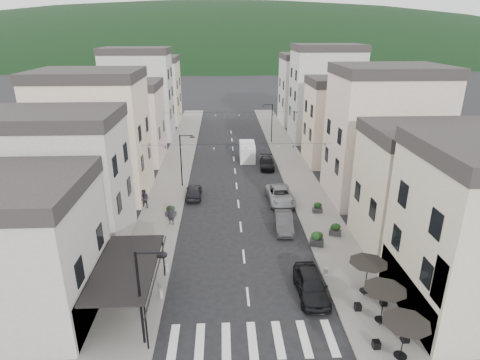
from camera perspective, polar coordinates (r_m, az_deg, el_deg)
The scene contains 26 objects.
sidewalk_left at distance 51.26m, azimuth -9.16°, elevation 1.57°, with size 4.00×76.00×0.12m, color slate.
sidewalk_right at distance 51.71m, azimuth 7.59°, elevation 1.83°, with size 4.00×76.00×0.12m, color slate.
hill_backdrop at distance 316.55m, azimuth -2.46°, elevation 17.76°, with size 640.00×360.00×70.00m, color black.
boutique_awning at distance 25.75m, azimuth -15.35°, elevation -11.91°, with size 3.77×7.50×3.28m.
buildings_row_left at distance 56.40m, azimuth -16.07°, elevation 9.18°, with size 10.20×54.16×14.00m.
buildings_row_right at distance 56.06m, azimuth 14.25°, elevation 9.49°, with size 10.20×54.16×14.50m.
cafe_terrace at distance 25.48m, azimuth 19.86°, elevation -14.93°, with size 2.50×8.10×2.53m.
streetlamp_left_near at distance 22.71m, azimuth -13.45°, elevation -14.83°, with size 1.70×0.56×6.00m.
streetlamp_left_far at distance 44.28m, azimuth -8.07°, elevation 3.50°, with size 1.70×0.56×6.00m.
streetlamp_right_far at distance 61.94m, azimuth 4.31°, elevation 8.62°, with size 1.70×0.56×6.00m.
bollards at distance 27.11m, azimuth 1.20°, elevation -16.15°, with size 11.66×10.26×0.60m.
bunting_near at distance 39.71m, azimuth -0.30°, elevation 4.63°, with size 19.00×0.28×0.62m.
bunting_far at distance 55.25m, azimuth -0.99°, elevation 9.25°, with size 19.00×0.28×0.62m.
parked_car_a at distance 27.84m, azimuth 10.10°, elevation -14.43°, with size 1.90×4.72×1.61m, color black.
parked_car_b at distance 35.70m, azimuth 6.26°, elevation -5.97°, with size 1.49×4.29×1.41m, color #2D2E30.
parked_car_c at distance 41.06m, azimuth 5.74°, elevation -2.18°, with size 2.50×5.43×1.51m, color gray.
parked_car_d at distance 51.06m, azimuth 3.86°, elevation 2.40°, with size 1.78×4.38×1.27m, color black.
parked_car_e at distance 42.26m, azimuth -6.58°, elevation -1.64°, with size 1.60×3.98×1.36m, color black.
delivery_van at distance 54.28m, azimuth 1.01°, elevation 4.18°, with size 2.08×5.09×2.42m.
pedestrian_a at distance 36.59m, azimuth -9.77°, elevation -4.94°, with size 0.65×0.43×1.78m, color black.
pedestrian_b at distance 40.29m, azimuth -13.38°, elevation -2.65°, with size 0.92×0.72×1.90m, color #29212D.
planter_la at distance 31.13m, azimuth -13.91°, elevation -10.77°, with size 1.19×0.76×1.26m.
planter_lb at distance 38.28m, azimuth -9.83°, elevation -4.35°, with size 1.07×0.78×1.07m.
planter_ra at distance 35.30m, azimuth 13.42°, elevation -6.87°, with size 1.12×0.88×1.11m.
planter_rb at distance 33.39m, azimuth 10.87°, elevation -8.21°, with size 1.25×0.90×1.26m.
planter_rc at distance 39.16m, azimuth 10.98°, elevation -3.88°, with size 0.92×0.51×1.03m.
Camera 1 is at (-1.54, -16.11, 16.72)m, focal length 30.00 mm.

